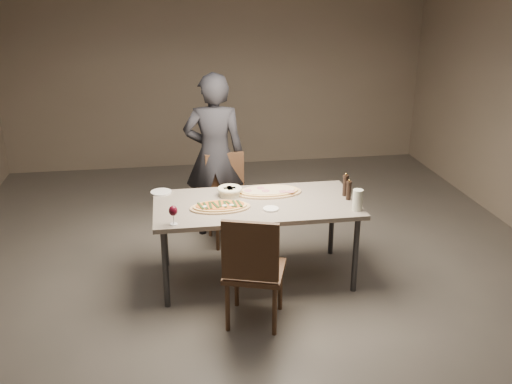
{
  "coord_description": "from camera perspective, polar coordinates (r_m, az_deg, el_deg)",
  "views": [
    {
      "loc": [
        -0.73,
        -4.63,
        2.63
      ],
      "look_at": [
        0.0,
        0.0,
        0.85
      ],
      "focal_mm": 40.0,
      "sensor_mm": 36.0,
      "label": 1
    }
  ],
  "objects": [
    {
      "name": "chair_far",
      "position": [
        5.95,
        -2.86,
        -0.09
      ],
      "size": [
        0.48,
        0.48,
        0.91
      ],
      "rotation": [
        0.0,
        0.0,
        3.28
      ],
      "color": "#422B1B",
      "rests_on": "ground"
    },
    {
      "name": "room",
      "position": [
        4.84,
        0.0,
        6.1
      ],
      "size": [
        7.0,
        7.0,
        7.0
      ],
      "color": "#58524C",
      "rests_on": "ground"
    },
    {
      "name": "oil_dish",
      "position": [
        4.89,
        1.49,
        -1.7
      ],
      "size": [
        0.13,
        0.13,
        0.02
      ],
      "rotation": [
        0.0,
        0.0,
        0.24
      ],
      "color": "white",
      "rests_on": "dining_table"
    },
    {
      "name": "bread_basket",
      "position": [
        5.19,
        -2.64,
        0.14
      ],
      "size": [
        0.23,
        0.23,
        0.08
      ],
      "rotation": [
        0.0,
        0.0,
        0.06
      ],
      "color": "beige",
      "rests_on": "dining_table"
    },
    {
      "name": "carafe",
      "position": [
        4.93,
        10.13,
        -0.78
      ],
      "size": [
        0.09,
        0.09,
        0.18
      ],
      "rotation": [
        0.0,
        0.0,
        -0.12
      ],
      "color": "silver",
      "rests_on": "dining_table"
    },
    {
      "name": "pepper_mill_right",
      "position": [
        5.23,
        8.94,
        0.7
      ],
      "size": [
        0.06,
        0.06,
        0.22
      ],
      "rotation": [
        0.0,
        0.0,
        0.2
      ],
      "color": "black",
      "rests_on": "dining_table"
    },
    {
      "name": "zucchini_pizza",
      "position": [
        4.92,
        -3.61,
        -1.46
      ],
      "size": [
        0.52,
        0.29,
        0.05
      ],
      "rotation": [
        0.0,
        0.0,
        -0.29
      ],
      "color": "tan",
      "rests_on": "dining_table"
    },
    {
      "name": "side_plate",
      "position": [
        5.34,
        -9.47,
        -0.01
      ],
      "size": [
        0.19,
        0.19,
        0.01
      ],
      "rotation": [
        0.0,
        0.0,
        0.1
      ],
      "color": "white",
      "rests_on": "dining_table"
    },
    {
      "name": "chair_near",
      "position": [
        4.43,
        -0.32,
        -7.41
      ],
      "size": [
        0.57,
        0.57,
        0.96
      ],
      "rotation": [
        0.0,
        0.0,
        -0.32
      ],
      "color": "#422B1B",
      "rests_on": "ground"
    },
    {
      "name": "wine_glass",
      "position": [
        4.61,
        -8.28,
        -1.94
      ],
      "size": [
        0.07,
        0.07,
        0.16
      ],
      "rotation": [
        0.0,
        0.0,
        0.35
      ],
      "color": "silver",
      "rests_on": "dining_table"
    },
    {
      "name": "dining_table",
      "position": [
        5.07,
        0.0,
        -1.66
      ],
      "size": [
        1.8,
        0.9,
        0.75
      ],
      "color": "gray",
      "rests_on": "ground"
    },
    {
      "name": "diner",
      "position": [
        5.98,
        -4.18,
        3.64
      ],
      "size": [
        0.68,
        0.48,
        1.74
      ],
      "primitive_type": "imported",
      "rotation": [
        0.0,
        0.0,
        3.03
      ],
      "color": "black",
      "rests_on": "ground"
    },
    {
      "name": "pepper_mill_left",
      "position": [
        5.15,
        9.26,
        0.19
      ],
      "size": [
        0.05,
        0.05,
        0.19
      ],
      "rotation": [
        0.0,
        0.0,
        0.28
      ],
      "color": "black",
      "rests_on": "dining_table"
    },
    {
      "name": "ham_pizza",
      "position": [
        5.26,
        1.29,
        0.06
      ],
      "size": [
        0.61,
        0.34,
        0.04
      ],
      "rotation": [
        0.0,
        0.0,
        -0.34
      ],
      "color": "tan",
      "rests_on": "dining_table"
    }
  ]
}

